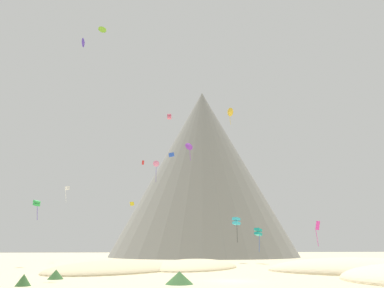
{
  "coord_description": "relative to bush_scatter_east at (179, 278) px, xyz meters",
  "views": [
    {
      "loc": [
        -9.49,
        -35.29,
        3.07
      ],
      "look_at": [
        2.71,
        40.73,
        25.17
      ],
      "focal_mm": 33.75,
      "sensor_mm": 36.0,
      "label": 1
    }
  ],
  "objects": [
    {
      "name": "dune_foreground_left",
      "position": [
        5.6,
        25.61,
        -0.53
      ],
      "size": [
        21.47,
        26.74,
        2.61
      ],
      "primitive_type": "ellipsoid",
      "rotation": [
        0.0,
        0.0,
        1.14
      ],
      "color": "beige",
      "rests_on": "ground_plane"
    },
    {
      "name": "kite_green_low",
      "position": [
        -21.42,
        35.65,
        10.13
      ],
      "size": [
        1.35,
        1.34,
        3.58
      ],
      "rotation": [
        0.0,
        0.0,
        3.99
      ],
      "color": "green"
    },
    {
      "name": "bush_far_right",
      "position": [
        -2.24,
        20.8,
        -0.24
      ],
      "size": [
        2.84,
        2.84,
        0.58
      ],
      "primitive_type": "cone",
      "rotation": [
        0.0,
        0.0,
        4.78
      ],
      "color": "#668C4C",
      "rests_on": "ground_plane"
    },
    {
      "name": "kite_red_mid",
      "position": [
        -2.3,
        59.25,
        23.74
      ],
      "size": [
        0.61,
        0.24,
        1.18
      ],
      "rotation": [
        0.0,
        0.0,
        5.57
      ],
      "color": "red"
    },
    {
      "name": "kite_lime_high",
      "position": [
        -10.95,
        23.57,
        38.91
      ],
      "size": [
        1.53,
        0.96,
        1.44
      ],
      "rotation": [
        0.0,
        0.0,
        3.42
      ],
      "color": "#8CD133"
    },
    {
      "name": "dune_back_low",
      "position": [
        -6.07,
        19.96,
        -0.53
      ],
      "size": [
        24.91,
        27.1,
        2.79
      ],
      "primitive_type": "ellipsoid",
      "rotation": [
        0.0,
        0.0,
        0.95
      ],
      "color": "#CCBA8E",
      "rests_on": "ground_plane"
    },
    {
      "name": "ground_plane",
      "position": [
        5.3,
        2.26,
        -0.53
      ],
      "size": [
        400.0,
        400.0,
        0.0
      ],
      "primitive_type": "plane",
      "color": "beige"
    },
    {
      "name": "bush_low_patch",
      "position": [
        -11.59,
        6.97,
        -0.07
      ],
      "size": [
        1.69,
        1.69,
        0.93
      ],
      "primitive_type": "cone",
      "rotation": [
        0.0,
        0.0,
        1.5
      ],
      "color": "#386633",
      "rests_on": "ground_plane"
    },
    {
      "name": "kite_violet_mid",
      "position": [
        6.3,
        35.83,
        22.04
      ],
      "size": [
        1.83,
        1.3,
        3.84
      ],
      "rotation": [
        0.0,
        0.0,
        0.33
      ],
      "color": "purple"
    },
    {
      "name": "bush_ridge_crest",
      "position": [
        -12.92,
        0.53,
        -0.06
      ],
      "size": [
        1.27,
        1.27,
        0.96
      ],
      "primitive_type": "cone",
      "rotation": [
        0.0,
        0.0,
        0.0
      ],
      "color": "#386633",
      "rests_on": "ground_plane"
    },
    {
      "name": "kite_magenta_low",
      "position": [
        25.64,
        23.31,
        5.52
      ],
      "size": [
        0.86,
        0.45,
        4.02
      ],
      "rotation": [
        0.0,
        0.0,
        5.55
      ],
      "color": "#D1339E"
    },
    {
      "name": "kite_gold_high",
      "position": [
        21.03,
        57.75,
        38.62
      ],
      "size": [
        1.67,
        2.44,
        4.93
      ],
      "rotation": [
        0.0,
        0.0,
        5.16
      ],
      "color": "gold"
    },
    {
      "name": "dune_foreground_right",
      "position": [
        24.29,
        10.73,
        -0.53
      ],
      "size": [
        27.34,
        26.36,
        3.67
      ],
      "primitive_type": "ellipsoid",
      "rotation": [
        0.0,
        0.0,
        2.43
      ],
      "color": "beige",
      "rests_on": "ground_plane"
    },
    {
      "name": "kite_white_mid",
      "position": [
        -19.9,
        55.5,
        15.94
      ],
      "size": [
        1.04,
        1.06,
        3.93
      ],
      "rotation": [
        0.0,
        0.0,
        5.78
      ],
      "color": "white"
    },
    {
      "name": "rock_massif",
      "position": [
        18.88,
        91.51,
        27.67
      ],
      "size": [
        89.15,
        89.15,
        59.72
      ],
      "color": "gray",
      "rests_on": "ground_plane"
    },
    {
      "name": "kite_yellow_low",
      "position": [
        -4.56,
        43.61,
        11.28
      ],
      "size": [
        0.98,
        0.44,
        0.94
      ],
      "rotation": [
        0.0,
        0.0,
        5.8
      ],
      "color": "yellow"
    },
    {
      "name": "kite_cyan_low",
      "position": [
        17.77,
        43.53,
        7.92
      ],
      "size": [
        1.84,
        1.83,
        5.22
      ],
      "rotation": [
        0.0,
        0.0,
        5.39
      ],
      "color": "#33BCDB"
    },
    {
      "name": "kite_blue_mid",
      "position": [
        1.29,
        21.38,
        16.46
      ],
      "size": [
        0.94,
        0.42,
        0.86
      ],
      "rotation": [
        0.0,
        0.0,
        5.35
      ],
      "color": "blue"
    },
    {
      "name": "kite_indigo_high",
      "position": [
        -14.89,
        30.0,
        39.99
      ],
      "size": [
        0.64,
        1.81,
        1.79
      ],
      "rotation": [
        0.0,
        0.0,
        1.43
      ],
      "color": "#5138B2"
    },
    {
      "name": "kite_pink_mid",
      "position": [
        0.99,
        56.82,
        22.95
      ],
      "size": [
        1.59,
        0.61,
        5.6
      ],
      "rotation": [
        0.0,
        0.0,
        6.27
      ],
      "color": "pink"
    },
    {
      "name": "bush_scatter_east",
      "position": [
        0.0,
        0.0,
        0.0
      ],
      "size": [
        3.17,
        3.17,
        1.07
      ],
      "primitive_type": "cone",
      "rotation": [
        0.0,
        0.0,
        1.93
      ],
      "color": "#386633",
      "rests_on": "ground_plane"
    },
    {
      "name": "kite_rainbow_high",
      "position": [
        3.79,
        53.24,
        34.62
      ],
      "size": [
        1.18,
        1.21,
        1.13
      ],
      "rotation": [
        0.0,
        0.0,
        2.92
      ],
      "color": "#E5668C"
    },
    {
      "name": "kite_teal_low",
      "position": [
        20.85,
        38.69,
        5.51
      ],
      "size": [
        1.68,
        1.65,
        4.69
      ],
      "rotation": [
        0.0,
        0.0,
        5.27
      ],
      "color": "teal"
    }
  ]
}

